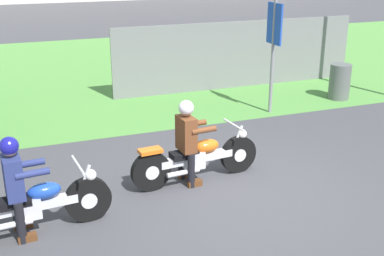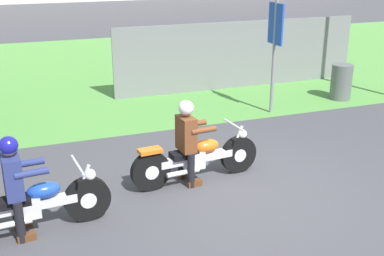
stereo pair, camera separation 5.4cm
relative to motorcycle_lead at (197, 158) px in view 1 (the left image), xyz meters
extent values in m
plane|color=#424247|center=(0.43, -0.75, -0.39)|extent=(120.00, 120.00, 0.00)
cube|color=#549342|center=(0.43, 8.46, -0.39)|extent=(60.00, 12.00, 0.01)
cylinder|color=black|center=(0.78, 0.07, -0.07)|extent=(0.65, 0.18, 0.64)
cylinder|color=silver|center=(0.78, 0.07, -0.07)|extent=(0.23, 0.16, 0.22)
cylinder|color=black|center=(-0.80, -0.07, -0.07)|extent=(0.65, 0.18, 0.64)
cylinder|color=silver|center=(-0.80, -0.07, -0.07)|extent=(0.23, 0.16, 0.22)
cube|color=silver|center=(-0.01, 0.00, 0.01)|extent=(1.28, 0.25, 0.12)
cube|color=silver|center=(-0.06, 0.00, -0.01)|extent=(0.34, 0.27, 0.28)
ellipsoid|color=orange|center=(0.17, 0.02, 0.19)|extent=(0.46, 0.28, 0.22)
cube|color=black|center=(-0.23, -0.02, 0.11)|extent=(0.46, 0.28, 0.10)
cube|color=orange|center=(-0.80, -0.07, 0.28)|extent=(0.38, 0.23, 0.06)
cylinder|color=silver|center=(0.73, 0.07, 0.18)|extent=(0.26, 0.07, 0.53)
cylinder|color=silver|center=(0.68, 0.06, 0.47)|extent=(0.09, 0.66, 0.04)
sphere|color=white|center=(0.84, 0.08, 0.29)|extent=(0.16, 0.16, 0.16)
cylinder|color=silver|center=(-0.29, -0.16, -0.13)|extent=(0.55, 0.13, 0.08)
cylinder|color=black|center=(-0.20, 0.17, -0.11)|extent=(0.12, 0.12, 0.57)
cube|color=#593319|center=(-0.14, 0.17, -0.34)|extent=(0.25, 0.12, 0.10)
cylinder|color=black|center=(-0.17, -0.19, -0.11)|extent=(0.12, 0.12, 0.57)
cube|color=#593319|center=(-0.11, -0.19, -0.34)|extent=(0.25, 0.12, 0.10)
cube|color=brown|center=(-0.19, -0.01, 0.46)|extent=(0.25, 0.40, 0.56)
cylinder|color=brown|center=(0.02, 0.17, 0.54)|extent=(0.43, 0.13, 0.09)
cylinder|color=brown|center=(0.05, -0.16, 0.54)|extent=(0.43, 0.13, 0.09)
sphere|color=#996B4C|center=(-0.19, -0.01, 0.86)|extent=(0.20, 0.20, 0.20)
sphere|color=silver|center=(-0.19, -0.01, 0.89)|extent=(0.24, 0.24, 0.24)
cylinder|color=black|center=(-1.87, -0.65, -0.07)|extent=(0.65, 0.18, 0.65)
cylinder|color=silver|center=(-1.87, -0.65, -0.07)|extent=(0.24, 0.16, 0.23)
cube|color=silver|center=(-2.62, -0.71, 0.01)|extent=(1.21, 0.24, 0.12)
cube|color=silver|center=(-2.67, -0.72, -0.01)|extent=(0.34, 0.27, 0.28)
ellipsoid|color=#1E47B2|center=(-2.44, -0.70, 0.19)|extent=(0.46, 0.28, 0.22)
cube|color=black|center=(-2.84, -0.73, 0.11)|extent=(0.46, 0.28, 0.10)
cylinder|color=silver|center=(-1.92, -0.65, 0.18)|extent=(0.26, 0.07, 0.53)
cylinder|color=silver|center=(-1.97, -0.65, 0.47)|extent=(0.09, 0.66, 0.04)
sphere|color=white|center=(-1.81, -0.64, 0.29)|extent=(0.16, 0.16, 0.16)
cylinder|color=silver|center=(-2.91, -0.88, -0.13)|extent=(0.55, 0.13, 0.08)
cylinder|color=black|center=(-2.81, -0.55, -0.10)|extent=(0.12, 0.12, 0.57)
cube|color=#593319|center=(-2.76, -0.54, -0.34)|extent=(0.25, 0.12, 0.10)
cylinder|color=black|center=(-2.78, -0.91, -0.10)|extent=(0.12, 0.12, 0.57)
cube|color=#593319|center=(-2.72, -0.90, -0.34)|extent=(0.25, 0.12, 0.10)
cube|color=navy|center=(-2.80, -0.73, 0.46)|extent=(0.25, 0.40, 0.56)
cylinder|color=navy|center=(-2.59, -0.54, 0.54)|extent=(0.43, 0.13, 0.09)
cylinder|color=navy|center=(-2.57, -0.88, 0.54)|extent=(0.43, 0.13, 0.09)
sphere|color=tan|center=(-2.80, -0.73, 0.86)|extent=(0.20, 0.20, 0.20)
sphere|color=navy|center=(-2.80, -0.73, 0.89)|extent=(0.24, 0.24, 0.24)
cylinder|color=#595E5B|center=(5.10, 3.14, 0.06)|extent=(0.52, 0.52, 0.89)
cylinder|color=gray|center=(2.92, 2.78, 0.91)|extent=(0.08, 0.08, 2.60)
cube|color=#1E47B2|center=(2.92, 2.78, 1.66)|extent=(0.04, 0.60, 0.90)
cube|color=slate|center=(3.22, 5.11, 0.51)|extent=(7.00, 0.06, 1.80)
camera|label=1|loc=(-2.69, -6.86, 3.19)|focal=46.20mm
camera|label=2|loc=(-2.64, -6.88, 3.19)|focal=46.20mm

